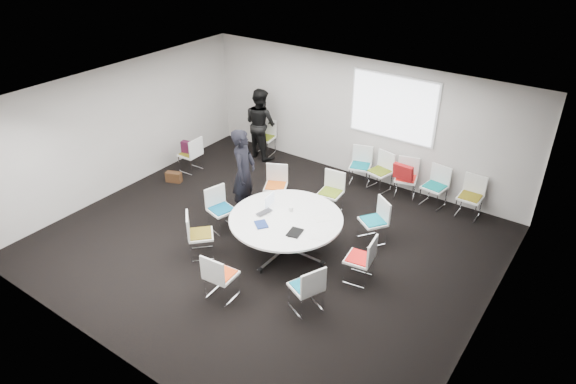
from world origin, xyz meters
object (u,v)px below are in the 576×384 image
Objects in this scene: chair_back_d at (434,194)px; person_back at (260,123)px; brown_bag at (174,177)px; chair_back_c at (405,185)px; chair_person_back at (265,144)px; chair_ring_c at (330,200)px; laptop at (266,213)px; chair_back_b at (379,178)px; chair_back_a at (360,173)px; chair_back_e at (469,204)px; conference_table at (286,227)px; chair_ring_g at (221,283)px; chair_ring_d at (276,193)px; person_main at (244,173)px; chair_ring_f at (201,242)px; chair_ring_h at (306,295)px; chair_ring_a at (359,267)px; cup at (291,209)px; chair_spare_left at (191,161)px; maroon_bag at (190,147)px; chair_ring_b at (373,229)px; chair_ring_e at (222,217)px.

chair_back_d is 4.56m from person_back.
chair_back_c is at bearing 27.75° from brown_bag.
chair_back_c is 3.86m from chair_person_back.
laptop is at bearing 73.78° from chair_ring_c.
chair_back_b is 3.31m from person_back.
chair_back_e is at bearing 164.80° from chair_back_a.
chair_person_back is at bearing -78.89° from person_back.
chair_back_a is 1.10m from chair_back_c.
chair_ring_c and chair_back_e have the same top height.
conference_table is 1.68m from chair_ring_g.
chair_ring_d is 0.97m from person_main.
chair_ring_f is 1.00× the size of chair_back_c.
person_back reaches higher than chair_ring_h.
chair_back_d is 2.74× the size of laptop.
chair_ring_a and chair_back_d have the same top height.
cup reaches higher than laptop.
chair_back_e is at bearing -75.02° from person_main.
chair_ring_d is 0.47× the size of person_main.
chair_ring_d and chair_back_a have the same top height.
chair_ring_a is (1.52, 0.03, -0.25)m from conference_table.
chair_ring_c is at bearing -86.86° from chair_spare_left.
chair_ring_f is 1.00× the size of chair_back_d.
conference_table is 1.10× the size of person_main.
chair_ring_c is at bearing 111.03° from chair_ring_f.
chair_ring_d is 1.58m from cup.
laptop is (-0.25, 1.55, 0.47)m from chair_ring_g.
chair_ring_a reaches higher than maroon_bag.
chair_person_back is at bearing 46.82° from chair_ring_a.
chair_back_d is at bearing 18.13° from chair_ring_h.
chair_ring_h and chair_spare_left have the same top height.
chair_person_back is 0.64m from person_back.
chair_spare_left is (-4.92, 2.45, 0.00)m from chair_ring_h.
chair_back_e is at bearing -29.79° from laptop.
chair_ring_f is at bearing 102.78° from chair_ring_a.
chair_back_e is at bearing -86.46° from chair_ring_b.
chair_ring_c is 1.87m from laptop.
chair_ring_f is at bearing 123.14° from person_back.
chair_ring_g is at bearing -131.56° from chair_spare_left.
chair_ring_g reaches higher than cup.
brown_bag is (-5.34, -2.46, -0.16)m from chair_back_d.
person_main is (-0.27, 1.62, 0.66)m from chair_ring_f.
person_main reaches higher than chair_back_b.
chair_ring_h is 1.00× the size of chair_person_back.
chair_back_b is (0.49, 4.79, 0.00)m from chair_ring_g.
chair_person_back is 2.20× the size of maroon_bag.
chair_back_a is 2.83m from person_back.
person_back reaches higher than chair_ring_c.
chair_spare_left is (-6.13, -1.82, 0.00)m from chair_back_e.
chair_ring_g is at bearing 56.49° from chair_ring_e.
chair_ring_b is 2.08m from chair_back_b.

